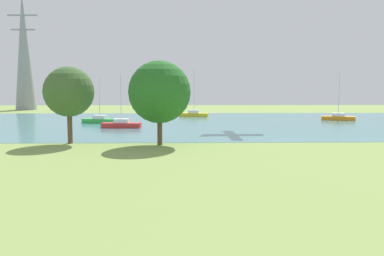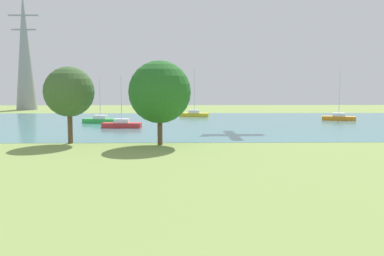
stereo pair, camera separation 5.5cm
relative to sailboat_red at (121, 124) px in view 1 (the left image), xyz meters
name	(u,v)px [view 1 (the left image)]	position (x,y,z in m)	size (l,w,h in m)	color
ground_plane	(180,158)	(7.40, -21.58, -0.46)	(160.00, 160.00, 0.00)	#7F994C
water_surface	(181,123)	(7.40, 6.42, -0.45)	(140.00, 40.00, 0.02)	teal
sailboat_red	(121,124)	(0.00, 0.00, 0.00)	(4.88, 1.77, 6.50)	red
sailboat_orange	(338,117)	(31.14, 10.22, 0.01)	(5.03, 2.89, 7.31)	orange
sailboat_green	(100,120)	(-3.91, 6.28, 0.00)	(5.00, 2.43, 6.24)	green
sailboat_yellow	(194,114)	(9.53, 17.89, 0.02)	(5.01, 2.47, 8.00)	yellow
tree_mid_shore	(69,92)	(-2.61, -13.58, 4.21)	(4.52, 4.52, 6.95)	brown
tree_east_near	(159,92)	(5.61, -14.76, 4.21)	(5.49, 5.49, 7.43)	brown
electricity_pylon	(24,51)	(-26.43, 38.80, 12.14)	(6.40, 4.40, 25.16)	gray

